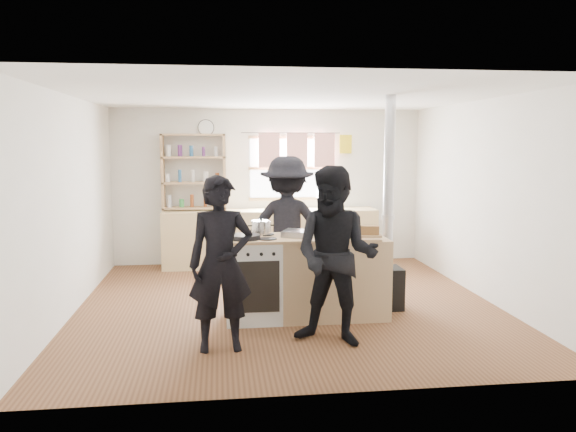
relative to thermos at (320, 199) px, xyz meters
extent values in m
cube|color=brown|center=(-0.80, -2.22, -1.07)|extent=(5.00, 5.00, 0.01)
cube|color=#D6BB81|center=(-0.80, 0.00, -0.61)|extent=(3.40, 0.55, 0.90)
cube|color=tan|center=(-2.00, 0.12, -0.13)|extent=(1.00, 0.28, 0.03)
cube|color=tan|center=(-2.00, 0.12, 0.27)|extent=(1.00, 0.28, 0.03)
cube|color=tan|center=(-2.00, 0.12, 0.67)|extent=(1.00, 0.28, 0.03)
cube|color=tan|center=(-2.00, 0.12, 1.02)|extent=(1.00, 0.28, 0.03)
cube|color=tan|center=(-2.48, 0.12, 0.44)|extent=(0.04, 0.28, 1.20)
cube|color=tan|center=(-1.52, 0.12, 0.44)|extent=(0.04, 0.28, 1.20)
cylinder|color=silver|center=(0.00, 0.00, 0.00)|extent=(0.10, 0.10, 0.32)
cube|color=white|center=(-1.25, -2.77, -0.61)|extent=(0.60, 0.60, 0.90)
cube|color=tan|center=(-0.35, -2.77, -0.61)|extent=(1.20, 0.60, 0.90)
cube|color=tan|center=(-0.80, -2.77, -0.15)|extent=(1.84, 0.64, 0.03)
cylinder|color=black|center=(-1.34, -2.89, -0.11)|extent=(0.41, 0.41, 0.05)
cylinder|color=#2C4F1B|center=(-1.34, -2.89, -0.09)|extent=(0.29, 0.29, 0.02)
cube|color=silver|center=(-0.74, -2.78, -0.10)|extent=(0.42, 0.40, 0.07)
cube|color=brown|center=(-0.74, -2.78, -0.08)|extent=(0.36, 0.34, 0.02)
cylinder|color=silver|center=(-1.15, -2.60, -0.06)|extent=(0.22, 0.22, 0.15)
cylinder|color=silver|center=(-1.15, -2.60, 0.02)|extent=(0.23, 0.23, 0.01)
sphere|color=black|center=(-1.15, -2.60, 0.04)|extent=(0.03, 0.03, 0.03)
cylinder|color=silver|center=(-0.22, -2.67, -0.04)|extent=(0.29, 0.29, 0.19)
cylinder|color=silver|center=(-0.22, -2.67, 0.06)|extent=(0.30, 0.30, 0.01)
sphere|color=black|center=(-0.22, -2.67, 0.07)|extent=(0.03, 0.03, 0.03)
cube|color=tan|center=(0.03, -2.87, -0.12)|extent=(0.31, 0.24, 0.02)
cube|color=olive|center=(0.03, -2.87, -0.06)|extent=(0.24, 0.14, 0.10)
cube|color=black|center=(0.35, -2.53, -0.82)|extent=(0.35, 0.35, 0.49)
cylinder|color=#ADADB2|center=(0.35, -2.53, 0.43)|extent=(0.12, 0.12, 2.01)
imported|color=black|center=(-1.60, -3.65, -0.23)|extent=(0.63, 0.44, 1.66)
imported|color=black|center=(-0.50, -3.63, -0.19)|extent=(1.05, 0.97, 1.74)
imported|color=black|center=(-0.76, -1.87, -0.16)|extent=(1.23, 0.80, 1.79)
camera|label=1|loc=(-1.61, -8.84, 0.89)|focal=35.00mm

